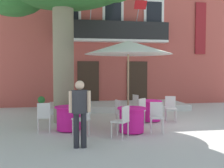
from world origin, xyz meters
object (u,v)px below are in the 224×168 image
object	(u,v)px
cafe_chair_front_0	(44,115)
pedestrian_mid_plaza	(80,110)
cafe_chair_near_tree_1	(122,119)
cafe_chair_front_1	(83,117)
cafe_chair_middle_0	(171,107)
ground_planter_left	(41,102)
cafe_chair_near_tree_2	(157,115)
cafe_table_middle	(150,110)
cafe_chair_near_tree_0	(121,112)
cafe_chair_middle_2	(140,109)
cafe_table_front	(69,118)
cafe_table_near_tree	(132,120)
cafe_chair_middle_1	(138,104)
cafe_chair_front_2	(80,110)
cafe_umbrella	(128,48)

from	to	relation	value
cafe_chair_front_0	pedestrian_mid_plaza	size ratio (longest dim) A/B	0.55
cafe_chair_near_tree_1	cafe_chair_front_1	xyz separation A→B (m)	(-1.04, 0.59, 0.00)
cafe_chair_front_0	pedestrian_mid_plaza	xyz separation A→B (m)	(0.97, -1.80, 0.40)
cafe_chair_middle_0	ground_planter_left	distance (m)	6.13
cafe_chair_near_tree_2	ground_planter_left	bearing A→B (deg)	125.03
cafe_chair_front_1	ground_planter_left	world-z (taller)	cafe_chair_front_1
cafe_chair_front_1	cafe_chair_near_tree_2	bearing A→B (deg)	-2.06
cafe_table_middle	cafe_chair_front_1	size ratio (longest dim) A/B	0.95
cafe_chair_near_tree_0	cafe_table_middle	size ratio (longest dim) A/B	1.05
cafe_chair_middle_2	ground_planter_left	size ratio (longest dim) A/B	1.43
cafe_chair_near_tree_2	cafe_table_front	world-z (taller)	cafe_chair_near_tree_2
cafe_chair_near_tree_0	ground_planter_left	size ratio (longest dim) A/B	1.43
cafe_chair_near_tree_1	cafe_table_middle	size ratio (longest dim) A/B	1.05
cafe_chair_middle_2	cafe_chair_near_tree_0	bearing A→B (deg)	-151.99
cafe_table_near_tree	cafe_chair_middle_0	bearing A→B (deg)	39.25
cafe_chair_near_tree_1	cafe_chair_middle_1	xyz separation A→B (m)	(1.28, 2.97, 0.00)
ground_planter_left	cafe_chair_near_tree_1	bearing A→B (deg)	-66.23
pedestrian_mid_plaza	cafe_chair_middle_1	bearing A→B (deg)	55.90
cafe_table_front	cafe_chair_front_2	size ratio (longest dim) A/B	0.95
cafe_chair_near_tree_2	ground_planter_left	xyz separation A→B (m)	(-3.76, 5.36, -0.17)
cafe_chair_near_tree_1	cafe_table_front	world-z (taller)	cafe_chair_near_tree_1
cafe_chair_front_1	cafe_chair_middle_0	bearing A→B (deg)	25.09
cafe_chair_near_tree_1	cafe_table_middle	xyz separation A→B (m)	(1.55, 2.27, -0.14)
cafe_chair_middle_2	cafe_chair_middle_0	bearing A→B (deg)	16.84
cafe_table_near_tree	cafe_chair_front_1	bearing A→B (deg)	-178.66
cafe_chair_near_tree_0	ground_planter_left	bearing A→B (deg)	122.08
cafe_chair_front_0	cafe_chair_front_2	size ratio (longest dim) A/B	1.00
cafe_chair_near_tree_0	cafe_chair_front_1	size ratio (longest dim) A/B	1.00
cafe_table_near_tree	cafe_chair_middle_0	world-z (taller)	cafe_chair_middle_0
cafe_chair_near_tree_0	cafe_chair_middle_1	bearing A→B (deg)	57.48
cafe_chair_near_tree_1	ground_planter_left	xyz separation A→B (m)	(-2.58, 5.86, -0.17)
cafe_chair_middle_1	cafe_chair_front_1	xyz separation A→B (m)	(-2.31, -2.39, 0.00)
cafe_chair_middle_1	cafe_table_front	world-z (taller)	cafe_chair_middle_1
cafe_chair_near_tree_2	cafe_umbrella	bearing A→B (deg)	122.11
cafe_chair_near_tree_2	cafe_chair_middle_1	size ratio (longest dim) A/B	1.00
cafe_table_middle	cafe_chair_front_0	world-z (taller)	cafe_chair_front_0
cafe_chair_middle_1	cafe_table_front	xyz separation A→B (m)	(-2.71, -1.75, -0.14)
cafe_table_near_tree	cafe_chair_near_tree_2	distance (m)	0.77
cafe_chair_near_tree_0	cafe_umbrella	bearing A→B (deg)	29.98
cafe_umbrella	cafe_chair_near_tree_2	bearing A→B (deg)	-57.89
ground_planter_left	pedestrian_mid_plaza	xyz separation A→B (m)	(1.37, -6.57, 0.57)
cafe_chair_front_2	cafe_chair_middle_2	bearing A→B (deg)	-3.40
cafe_chair_near_tree_0	cafe_chair_near_tree_1	xyz separation A→B (m)	(-0.25, -1.35, 0.00)
cafe_chair_near_tree_0	cafe_chair_front_2	size ratio (longest dim) A/B	1.00
cafe_table_near_tree	cafe_chair_near_tree_1	world-z (taller)	cafe_chair_near_tree_1
cafe_chair_middle_1	ground_planter_left	world-z (taller)	cafe_chair_middle_1
cafe_table_middle	cafe_chair_front_0	distance (m)	3.91
cafe_table_front	cafe_chair_front_1	distance (m)	0.77
cafe_table_near_tree	cafe_chair_front_0	bearing A→B (deg)	169.57
cafe_chair_near_tree_0	cafe_chair_middle_1	world-z (taller)	same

